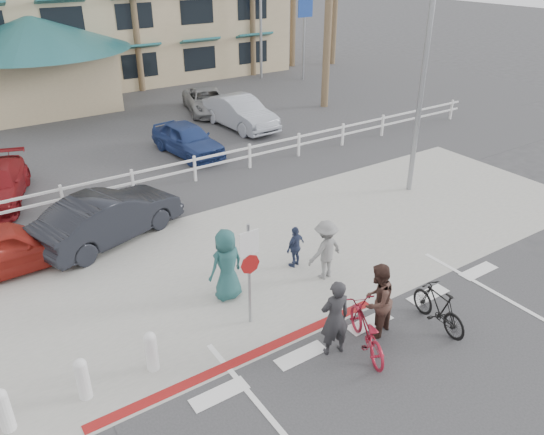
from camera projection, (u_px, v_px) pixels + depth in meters
ground at (388, 337)px, 11.97m from camera, size 140.00×140.00×0.00m
bike_path at (460, 392)px, 10.49m from camera, size 12.00×16.00×0.01m
sidewalk_plaza at (276, 252)px, 15.30m from camera, size 22.00×7.00×0.01m
cross_street at (211, 202)px, 18.26m from camera, size 40.00×5.00×0.01m
parking_lot at (118, 131)px, 25.29m from camera, size 50.00×16.00×0.01m
curb_red at (247, 357)px, 11.37m from camera, size 7.00×0.25×0.02m
rail_fence at (197, 168)px, 19.76m from camera, size 29.40×0.16×1.00m
sign_post at (249, 270)px, 11.80m from camera, size 0.50×0.10×2.90m
bollard_0 at (151, 351)px, 10.86m from camera, size 0.26×0.26×0.95m
bollard_1 at (83, 379)px, 10.17m from camera, size 0.26×0.26×0.95m
bollard_2 at (4, 410)px, 9.48m from camera, size 0.26×0.26×0.95m
streetlight_0 at (425, 63)px, 17.20m from camera, size 0.60×2.00×9.00m
streetlight_1 at (261, 2)px, 33.50m from camera, size 0.60×2.00×9.50m
info_sign at (304, 35)px, 33.90m from camera, size 1.20×0.16×5.60m
bike_red at (366, 330)px, 11.41m from camera, size 1.34×2.04×1.01m
rider_red at (335, 318)px, 11.13m from camera, size 0.75×0.57×1.82m
bike_black at (439, 307)px, 12.12m from camera, size 0.69×1.74×1.02m
rider_black at (377, 301)px, 11.69m from camera, size 1.04×0.92×1.81m
pedestrian_a at (325, 250)px, 13.80m from camera, size 1.11×0.70×1.65m
pedestrian_child at (295, 247)px, 14.38m from camera, size 0.76×0.49×1.21m
pedestrian_b at (227, 265)px, 12.93m from camera, size 0.99×0.70×1.89m
car_white_sedan at (109, 217)px, 15.66m from camera, size 4.81×2.97×1.50m
car_red_compact at (4, 249)px, 14.13m from camera, size 4.09×1.73×1.38m
lot_car_2 at (188, 139)px, 22.23m from camera, size 2.02×4.09×1.34m
lot_car_3 at (240, 113)px, 25.45m from camera, size 1.87×4.66×1.51m
lot_car_5 at (207, 101)px, 27.94m from camera, size 3.11×4.74×1.21m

